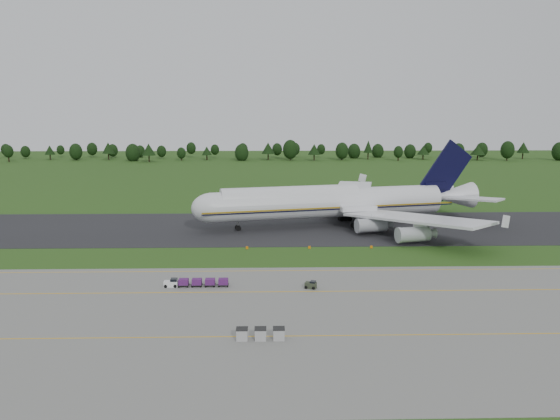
{
  "coord_description": "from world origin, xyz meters",
  "views": [
    {
      "loc": [
        1.18,
        -108.05,
        29.5
      ],
      "look_at": [
        3.87,
        2.0,
        9.4
      ],
      "focal_mm": 35.0,
      "sensor_mm": 36.0,
      "label": 1
    }
  ],
  "objects_px": {
    "baggage_train": "(195,282)",
    "utility_cart": "(311,285)",
    "uld_row": "(260,334)",
    "aircraft": "(334,202)",
    "edge_markers": "(309,247)"
  },
  "relations": [
    {
      "from": "aircraft",
      "to": "baggage_train",
      "type": "xyz_separation_m",
      "value": [
        -29.67,
        -49.65,
        -5.48
      ]
    },
    {
      "from": "aircraft",
      "to": "baggage_train",
      "type": "distance_m",
      "value": 58.1
    },
    {
      "from": "baggage_train",
      "to": "utility_cart",
      "type": "bearing_deg",
      "value": -4.16
    },
    {
      "from": "utility_cart",
      "to": "edge_markers",
      "type": "relative_size",
      "value": 0.08
    },
    {
      "from": "baggage_train",
      "to": "uld_row",
      "type": "relative_size",
      "value": 1.72
    },
    {
      "from": "utility_cart",
      "to": "uld_row",
      "type": "distance_m",
      "value": 22.23
    },
    {
      "from": "utility_cart",
      "to": "edge_markers",
      "type": "distance_m",
      "value": 26.91
    },
    {
      "from": "aircraft",
      "to": "utility_cart",
      "type": "height_order",
      "value": "aircraft"
    },
    {
      "from": "baggage_train",
      "to": "edge_markers",
      "type": "height_order",
      "value": "baggage_train"
    },
    {
      "from": "utility_cart",
      "to": "edge_markers",
      "type": "xyz_separation_m",
      "value": [
        1.87,
        26.84,
        -0.28
      ]
    },
    {
      "from": "baggage_train",
      "to": "utility_cart",
      "type": "distance_m",
      "value": 19.57
    },
    {
      "from": "aircraft",
      "to": "baggage_train",
      "type": "relative_size",
      "value": 7.14
    },
    {
      "from": "edge_markers",
      "to": "baggage_train",
      "type": "bearing_deg",
      "value": -130.07
    },
    {
      "from": "uld_row",
      "to": "aircraft",
      "type": "bearing_deg",
      "value": 75.63
    },
    {
      "from": "utility_cart",
      "to": "uld_row",
      "type": "relative_size",
      "value": 0.34
    }
  ]
}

